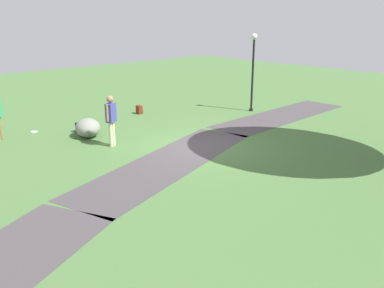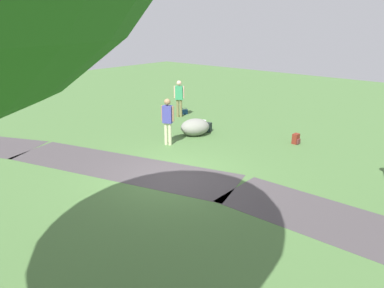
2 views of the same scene
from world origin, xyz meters
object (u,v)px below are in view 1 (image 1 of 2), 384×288
object	(u,v)px
lamp_post	(253,64)
man_near_boulder	(111,117)
backpack_by_boulder	(80,128)
lawn_boulder	(88,128)
frisbee_on_grass	(34,132)
spare_backpack_on_lawn	(139,110)

from	to	relation	value
lamp_post	man_near_boulder	world-z (taller)	lamp_post
man_near_boulder	backpack_by_boulder	world-z (taller)	man_near_boulder
lawn_boulder	backpack_by_boulder	size ratio (longest dim) A/B	3.80
man_near_boulder	frisbee_on_grass	size ratio (longest dim) A/B	6.70
lawn_boulder	lamp_post	bearing A→B (deg)	169.43
frisbee_on_grass	lamp_post	bearing A→B (deg)	158.94
man_near_boulder	spare_backpack_on_lawn	size ratio (longest dim) A/B	4.55
spare_backpack_on_lawn	backpack_by_boulder	bearing A→B (deg)	14.86
lawn_boulder	spare_backpack_on_lawn	bearing A→B (deg)	-154.85
lamp_post	backpack_by_boulder	world-z (taller)	lamp_post
lamp_post	lawn_boulder	bearing A→B (deg)	-10.57
lawn_boulder	frisbee_on_grass	world-z (taller)	lawn_boulder
lamp_post	spare_backpack_on_lawn	xyz separation A→B (m)	(4.34, -3.25, -2.06)
lamp_post	spare_backpack_on_lawn	size ratio (longest dim) A/B	9.15
spare_backpack_on_lawn	lawn_boulder	bearing A→B (deg)	25.15
backpack_by_boulder	spare_backpack_on_lawn	size ratio (longest dim) A/B	1.00
backpack_by_boulder	man_near_boulder	bearing A→B (deg)	88.92
lawn_boulder	backpack_by_boulder	xyz separation A→B (m)	(-0.08, -0.78, -0.16)
lamp_post	lawn_boulder	xyz separation A→B (m)	(8.06, -1.50, -1.90)
lawn_boulder	backpack_by_boulder	distance (m)	0.80
lamp_post	man_near_boulder	distance (m)	8.12
lawn_boulder	frisbee_on_grass	bearing A→B (deg)	-59.05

